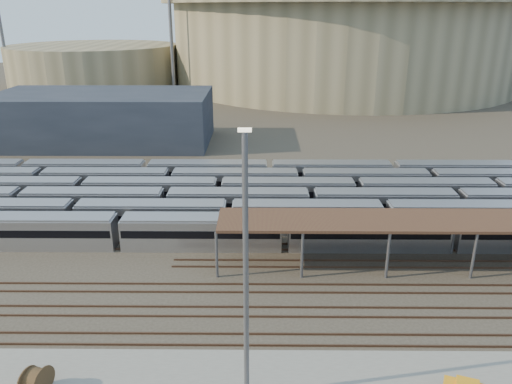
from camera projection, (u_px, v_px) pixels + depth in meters
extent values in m
plane|color=#383026|center=(297.00, 284.00, 49.55)|extent=(420.00, 420.00, 0.00)
cube|color=#B5B5BA|center=(285.00, 233.00, 56.43)|extent=(112.00, 2.90, 3.60)
cube|color=#B5B5BA|center=(229.00, 218.00, 60.42)|extent=(112.00, 2.90, 3.60)
cube|color=#B5B5BA|center=(311.00, 205.00, 64.27)|extent=(112.00, 2.90, 3.60)
cube|color=#B5B5BA|center=(219.00, 194.00, 68.31)|extent=(112.00, 2.90, 3.60)
cube|color=#B5B5BA|center=(300.00, 184.00, 72.15)|extent=(112.00, 2.90, 3.60)
cube|color=#B5B5BA|center=(269.00, 175.00, 76.12)|extent=(112.00, 2.90, 3.60)
cylinder|color=#5B5C61|center=(217.00, 255.00, 49.96)|extent=(0.30, 0.30, 5.00)
cylinder|color=#5B5C61|center=(221.00, 232.00, 55.02)|extent=(0.30, 0.30, 5.00)
cylinder|color=#5B5C61|center=(302.00, 255.00, 49.89)|extent=(0.30, 0.30, 5.00)
cylinder|color=#5B5C61|center=(298.00, 232.00, 54.95)|extent=(0.30, 0.30, 5.00)
cylinder|color=#5B5C61|center=(388.00, 256.00, 49.82)|extent=(0.30, 0.30, 5.00)
cylinder|color=#5B5C61|center=(376.00, 233.00, 54.88)|extent=(0.30, 0.30, 5.00)
cylinder|color=#5B5C61|center=(474.00, 256.00, 49.75)|extent=(0.30, 0.30, 5.00)
cylinder|color=#5B5C61|center=(454.00, 233.00, 54.81)|extent=(0.30, 0.30, 5.00)
cube|color=#3C2118|center=(509.00, 221.00, 51.32)|extent=(60.00, 6.00, 0.30)
cube|color=#4C3323|center=(298.00, 292.00, 47.87)|extent=(170.00, 0.12, 0.18)
cube|color=#4C3323|center=(297.00, 284.00, 49.28)|extent=(170.00, 0.12, 0.18)
cube|color=#4C3323|center=(301.00, 317.00, 44.13)|extent=(170.00, 0.12, 0.18)
cube|color=#4C3323|center=(300.00, 307.00, 45.53)|extent=(170.00, 0.12, 0.18)
cube|color=#4C3323|center=(305.00, 345.00, 40.38)|extent=(170.00, 0.12, 0.18)
cube|color=#4C3323|center=(303.00, 334.00, 41.78)|extent=(170.00, 0.12, 0.18)
cylinder|color=gray|center=(342.00, 43.00, 175.70)|extent=(116.00, 116.00, 28.00)
cylinder|color=gray|center=(95.00, 66.00, 169.47)|extent=(56.00, 56.00, 14.00)
cube|color=#1E232D|center=(104.00, 118.00, 99.65)|extent=(42.00, 20.00, 10.00)
cylinder|color=#5B5C61|center=(171.00, 35.00, 146.64)|extent=(1.00, 1.00, 36.00)
cylinder|color=#5B5C61|center=(2.00, 34.00, 156.47)|extent=(1.00, 1.00, 36.00)
cylinder|color=#5B5C61|center=(244.00, 29.00, 193.35)|extent=(1.00, 1.00, 36.00)
cylinder|color=brown|center=(36.00, 380.00, 35.04)|extent=(1.76, 2.29, 2.03)
cylinder|color=#5B5C61|center=(246.00, 278.00, 31.66)|extent=(0.36, 0.36, 18.96)
cube|color=#FFF2CC|center=(245.00, 130.00, 28.33)|extent=(0.80, 0.31, 0.20)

